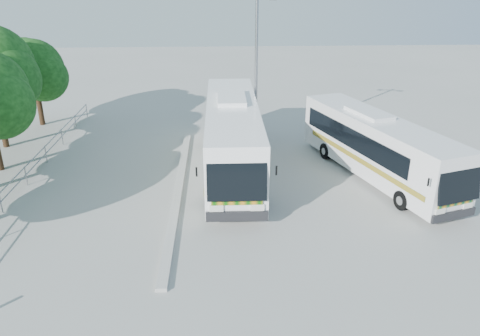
{
  "coord_description": "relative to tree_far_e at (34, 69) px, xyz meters",
  "views": [
    {
      "loc": [
        -0.26,
        -19.01,
        9.99
      ],
      "look_at": [
        0.71,
        1.2,
        1.47
      ],
      "focal_mm": 35.0,
      "sensor_mm": 36.0,
      "label": 1
    }
  ],
  "objects": [
    {
      "name": "kerb_divider",
      "position": [
        10.33,
        -11.3,
        -3.81
      ],
      "size": [
        0.4,
        16.0,
        0.15
      ],
      "primitive_type": "cube",
      "color": "#B2B2AD",
      "rests_on": "ground"
    },
    {
      "name": "railing",
      "position": [
        2.63,
        -9.3,
        -3.15
      ],
      "size": [
        0.06,
        22.0,
        1.0
      ],
      "color": "gray",
      "rests_on": "ground"
    },
    {
      "name": "lamppost",
      "position": [
        14.63,
        -4.92,
        1.02
      ],
      "size": [
        2.14,
        0.79,
        8.88
      ],
      "rotation": [
        0.0,
        0.0,
        -0.28
      ],
      "color": "gray",
      "rests_on": "ground"
    },
    {
      "name": "coach_adjacent",
      "position": [
        20.48,
        -10.1,
        -2.17
      ],
      "size": [
        5.61,
        11.43,
        3.13
      ],
      "rotation": [
        0.0,
        0.0,
        0.31
      ],
      "color": "silver",
      "rests_on": "ground"
    },
    {
      "name": "ground",
      "position": [
        12.63,
        -13.3,
        -3.89
      ],
      "size": [
        100.0,
        100.0,
        0.0
      ],
      "primitive_type": "plane",
      "color": "#A2A29D",
      "rests_on": "ground"
    },
    {
      "name": "tree_far_e",
      "position": [
        0.0,
        0.0,
        0.0
      ],
      "size": [
        4.54,
        4.28,
        5.92
      ],
      "color": "#382314",
      "rests_on": "ground"
    },
    {
      "name": "coach_main",
      "position": [
        13.09,
        -8.75,
        -1.91
      ],
      "size": [
        2.79,
        13.04,
        3.61
      ],
      "rotation": [
        0.0,
        0.0,
        -0.0
      ],
      "color": "white",
      "rests_on": "ground"
    }
  ]
}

